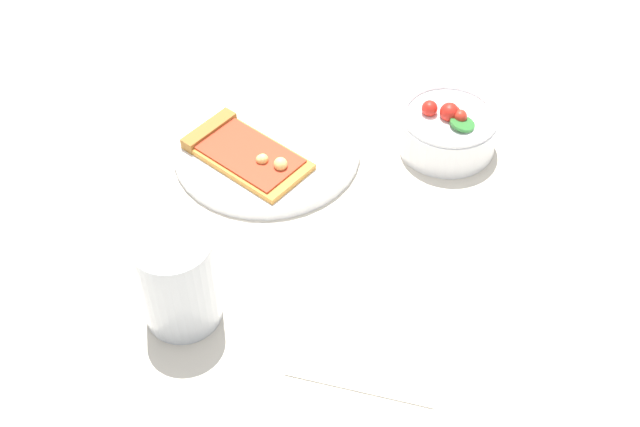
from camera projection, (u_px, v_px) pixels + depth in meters
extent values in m
plane|color=beige|center=(283.00, 165.00, 1.07)|extent=(2.40, 2.40, 0.00)
cylinder|color=white|center=(267.00, 148.00, 1.08)|extent=(0.24, 0.24, 0.01)
cube|color=gold|center=(248.00, 156.00, 1.06)|extent=(0.18, 0.13, 0.01)
cube|color=#A36B2D|center=(209.00, 131.00, 1.08)|extent=(0.05, 0.09, 0.02)
cube|color=red|center=(248.00, 153.00, 1.05)|extent=(0.15, 0.12, 0.00)
sphere|color=#EAD172|center=(261.00, 159.00, 1.04)|extent=(0.01, 0.01, 0.01)
sphere|color=#EAD172|center=(281.00, 164.00, 1.03)|extent=(0.02, 0.02, 0.02)
sphere|color=#EAD172|center=(263.00, 159.00, 1.04)|extent=(0.01, 0.01, 0.01)
cylinder|color=white|center=(447.00, 131.00, 1.08)|extent=(0.13, 0.13, 0.05)
torus|color=white|center=(450.00, 115.00, 1.06)|extent=(0.13, 0.13, 0.01)
sphere|color=red|center=(453.00, 112.00, 1.05)|extent=(0.02, 0.02, 0.02)
sphere|color=red|center=(430.00, 108.00, 1.06)|extent=(0.02, 0.02, 0.02)
sphere|color=red|center=(460.00, 116.00, 1.05)|extent=(0.02, 0.02, 0.02)
sphere|color=red|center=(449.00, 112.00, 1.05)|extent=(0.02, 0.02, 0.02)
cylinder|color=#2D722D|center=(462.00, 123.00, 1.04)|extent=(0.04, 0.04, 0.01)
cylinder|color=silver|center=(178.00, 280.00, 0.87)|extent=(0.08, 0.08, 0.12)
cylinder|color=black|center=(178.00, 282.00, 0.87)|extent=(0.07, 0.07, 0.11)
cube|color=white|center=(189.00, 251.00, 0.84)|extent=(0.03, 0.03, 0.02)
cube|color=white|center=(189.00, 256.00, 0.83)|extent=(0.02, 0.02, 0.02)
cube|color=silver|center=(370.00, 346.00, 0.88)|extent=(0.17, 0.13, 0.00)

